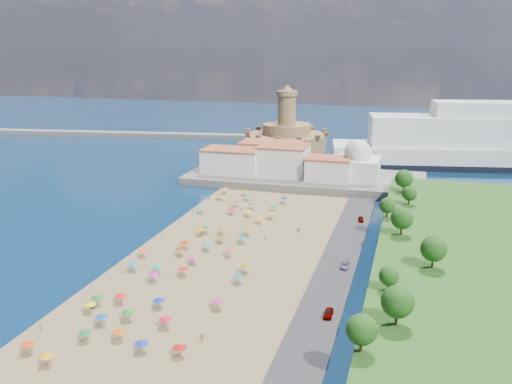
% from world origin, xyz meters
% --- Properties ---
extents(ground, '(700.00, 700.00, 0.00)m').
position_xyz_m(ground, '(0.00, 0.00, 0.00)').
color(ground, '#071938').
rests_on(ground, ground).
extents(terrace, '(90.00, 36.00, 3.00)m').
position_xyz_m(terrace, '(10.00, 73.00, 1.50)').
color(terrace, '#59544C').
rests_on(terrace, ground).
extents(jetty, '(18.00, 70.00, 2.40)m').
position_xyz_m(jetty, '(-12.00, 108.00, 1.20)').
color(jetty, '#59544C').
rests_on(jetty, ground).
extents(breakwater, '(199.03, 34.77, 2.60)m').
position_xyz_m(breakwater, '(-110.00, 153.00, 1.30)').
color(breakwater, '#59544C').
rests_on(breakwater, ground).
extents(waterfront_buildings, '(57.00, 29.00, 11.00)m').
position_xyz_m(waterfront_buildings, '(-3.05, 73.64, 7.88)').
color(waterfront_buildings, silver).
rests_on(waterfront_buildings, terrace).
extents(domed_building, '(16.00, 16.00, 15.00)m').
position_xyz_m(domed_building, '(30.00, 71.00, 8.97)').
color(domed_building, silver).
rests_on(domed_building, terrace).
extents(fortress, '(40.00, 40.00, 32.40)m').
position_xyz_m(fortress, '(-12.00, 138.00, 6.68)').
color(fortress, '#94714A').
rests_on(fortress, ground).
extents(beach_parasols, '(30.42, 116.63, 2.20)m').
position_xyz_m(beach_parasols, '(-1.10, -10.52, 2.15)').
color(beach_parasols, gray).
rests_on(beach_parasols, beach).
extents(beachgoers, '(37.59, 94.73, 1.89)m').
position_xyz_m(beachgoers, '(-1.74, -0.81, 1.13)').
color(beachgoers, tan).
rests_on(beachgoers, beach).
extents(parked_cars, '(2.00, 67.63, 1.44)m').
position_xyz_m(parked_cars, '(36.00, -9.22, 1.38)').
color(parked_cars, gray).
rests_on(parked_cars, promenade).
extents(hillside_trees, '(16.52, 107.49, 7.28)m').
position_xyz_m(hillside_trees, '(48.55, -7.41, 10.08)').
color(hillside_trees, '#382314').
rests_on(hillside_trees, hillside).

